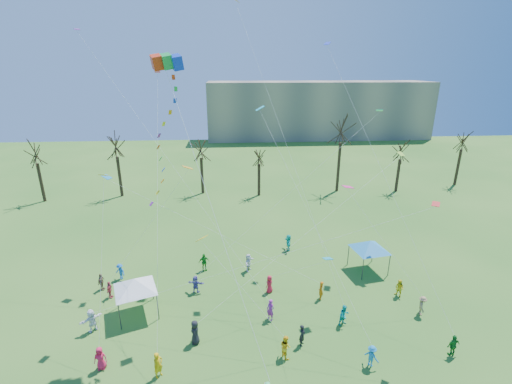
{
  "coord_description": "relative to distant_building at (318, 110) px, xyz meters",
  "views": [
    {
      "loc": [
        -2.29,
        -16.88,
        18.73
      ],
      "look_at": [
        -0.7,
        5.0,
        11.0
      ],
      "focal_mm": 25.0,
      "sensor_mm": 36.0,
      "label": 1
    }
  ],
  "objects": [
    {
      "name": "small_kites_aloft",
      "position": [
        -22.09,
        -71.35,
        4.95
      ],
      "size": [
        29.45,
        17.34,
        33.11
      ],
      "color": "#F1B10C",
      "rests_on": "ground"
    },
    {
      "name": "canopy_tent_blue",
      "position": [
        -11.28,
        -69.5,
        -4.81
      ],
      "size": [
        4.17,
        4.17,
        3.18
      ],
      "color": "#3F3F44",
      "rests_on": "ground"
    },
    {
      "name": "ground",
      "position": [
        -22.0,
        -82.0,
        -7.5
      ],
      "size": [
        160.0,
        160.0,
        0.0
      ],
      "primitive_type": "plane",
      "color": "#2C6520",
      "rests_on": "ground"
    },
    {
      "name": "distant_building",
      "position": [
        0.0,
        0.0,
        0.0
      ],
      "size": [
        60.0,
        14.0,
        15.0
      ],
      "primitive_type": "cube",
      "color": "gray",
      "rests_on": "ground"
    },
    {
      "name": "canopy_tent_white",
      "position": [
        -32.01,
        -74.48,
        -4.77
      ],
      "size": [
        4.04,
        4.04,
        3.23
      ],
      "color": "#3F3F44",
      "rests_on": "ground"
    },
    {
      "name": "festival_crowd",
      "position": [
        -23.38,
        -74.08,
        -6.65
      ],
      "size": [
        27.3,
        17.48,
        1.85
      ],
      "color": "#E01C48",
      "rests_on": "ground"
    },
    {
      "name": "bare_tree_row",
      "position": [
        -17.65,
        -46.25,
        -0.41
      ],
      "size": [
        70.14,
        8.21,
        12.11
      ],
      "color": "black",
      "rests_on": "ground"
    },
    {
      "name": "big_box_kite",
      "position": [
        -28.24,
        -76.0,
        6.52
      ],
      "size": [
        4.07,
        5.56,
        19.63
      ],
      "color": "red",
      "rests_on": "ground"
    }
  ]
}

